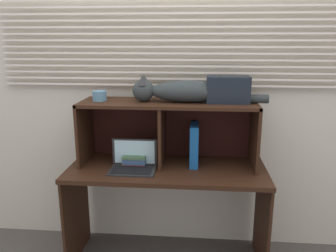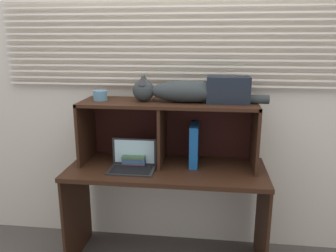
{
  "view_description": "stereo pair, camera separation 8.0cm",
  "coord_description": "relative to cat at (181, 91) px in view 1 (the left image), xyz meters",
  "views": [
    {
      "loc": [
        0.2,
        -1.92,
        1.56
      ],
      "look_at": [
        0.0,
        0.32,
        0.98
      ],
      "focal_mm": 36.32,
      "sensor_mm": 36.0,
      "label": 1
    },
    {
      "loc": [
        0.28,
        -1.91,
        1.56
      ],
      "look_at": [
        0.0,
        0.32,
        0.98
      ],
      "focal_mm": 36.32,
      "sensor_mm": 36.0,
      "label": 2
    }
  ],
  "objects": [
    {
      "name": "hutch_shelf_unit",
      "position": [
        -0.09,
        0.03,
        -0.21
      ],
      "size": [
        1.19,
        0.36,
        0.44
      ],
      "color": "black",
      "rests_on": "desk"
    },
    {
      "name": "laptop",
      "position": [
        -0.31,
        -0.14,
        -0.47
      ],
      "size": [
        0.3,
        0.2,
        0.19
      ],
      "color": "#242424",
      "rests_on": "desk"
    },
    {
      "name": "storage_box",
      "position": [
        0.31,
        0.0,
        0.01
      ],
      "size": [
        0.28,
        0.14,
        0.17
      ],
      "primitive_type": "cube",
      "color": "black",
      "rests_on": "hutch_shelf_unit"
    },
    {
      "name": "binder_upright",
      "position": [
        0.09,
        0.0,
        -0.37
      ],
      "size": [
        0.06,
        0.23,
        0.29
      ],
      "primitive_type": "cube",
      "color": "#144F92",
      "rests_on": "desk"
    },
    {
      "name": "desk",
      "position": [
        -0.09,
        -0.09,
        -0.65
      ],
      "size": [
        1.34,
        0.55,
        0.72
      ],
      "color": "black",
      "rests_on": "ground"
    },
    {
      "name": "cat",
      "position": [
        0.0,
        0.0,
        0.0
      ],
      "size": [
        0.9,
        0.17,
        0.18
      ],
      "color": "#2D3334",
      "rests_on": "hutch_shelf_unit"
    },
    {
      "name": "small_basket",
      "position": [
        -0.56,
        0.0,
        -0.04
      ],
      "size": [
        0.1,
        0.1,
        0.07
      ],
      "primitive_type": "cylinder",
      "color": "teal",
      "rests_on": "hutch_shelf_unit"
    },
    {
      "name": "book_stack",
      "position": [
        -0.31,
        0.0,
        -0.47
      ],
      "size": [
        0.16,
        0.26,
        0.08
      ],
      "color": "brown",
      "rests_on": "desk"
    },
    {
      "name": "back_panel_with_blinds",
      "position": [
        -0.09,
        0.23,
        0.03
      ],
      "size": [
        4.4,
        0.08,
        2.5
      ],
      "color": "beige",
      "rests_on": "ground"
    }
  ]
}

